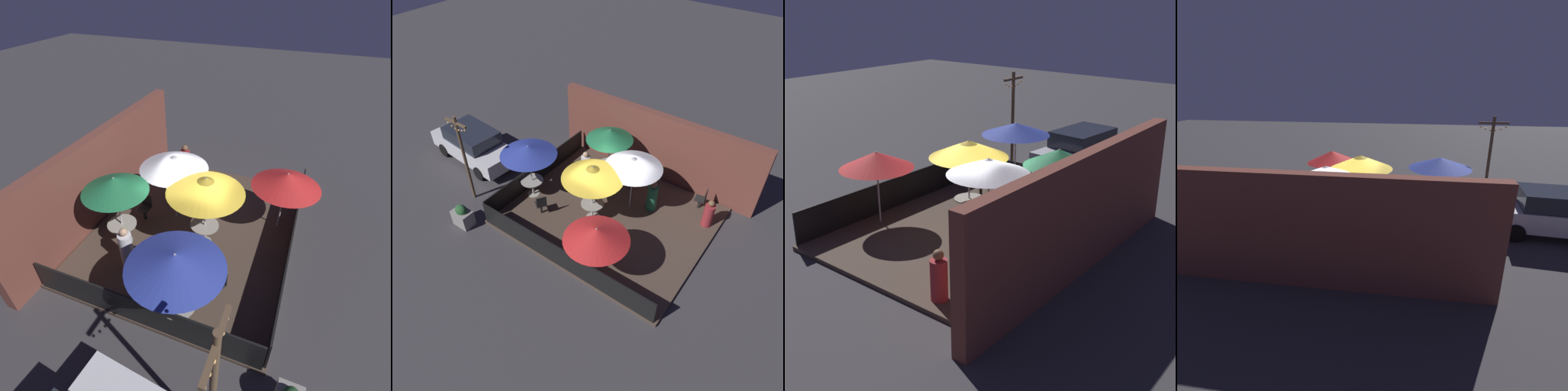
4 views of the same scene
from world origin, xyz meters
TOP-DOWN VIEW (x-y plane):
  - ground_plane at (0.00, 0.00)m, footprint 60.00×60.00m
  - patio_deck at (0.00, 0.00)m, footprint 7.55×6.34m
  - building_wall at (0.00, 3.40)m, footprint 9.15×0.36m
  - fence_front at (0.00, -3.13)m, footprint 7.35×0.05m
  - fence_side_left at (-3.73, 0.00)m, footprint 0.05×6.14m
  - patio_umbrella_0 at (-0.50, -0.52)m, footprint 2.29×2.29m
  - patio_umbrella_1 at (-1.38, 1.91)m, footprint 1.95×1.95m
  - patio_umbrella_2 at (-3.30, -0.86)m, footprint 2.23×2.23m
  - patio_umbrella_3 at (0.37, 0.86)m, footprint 2.22×2.22m
  - patio_umbrella_4 at (1.14, -2.61)m, footprint 2.15×2.15m
  - dining_table_0 at (-0.50, -0.52)m, footprint 0.88×0.88m
  - dining_table_1 at (-1.38, 1.91)m, footprint 0.91×0.91m
  - dining_table_2 at (-3.30, -0.86)m, footprint 0.92×0.92m
  - patio_chair_0 at (-2.31, 0.52)m, footprint 0.56×0.56m
  - patio_chair_1 at (-0.11, 1.81)m, footprint 0.43×0.43m
  - patio_chair_2 at (-2.23, -1.54)m, footprint 0.55×0.55m
  - patio_chair_3 at (2.72, 2.46)m, footprint 0.45×0.45m
  - patron_0 at (1.11, 1.28)m, footprint 0.42×0.42m
  - patron_1 at (-2.15, 1.29)m, footprint 0.53×0.53m
  - patron_2 at (3.28, 1.73)m, footprint 0.44×0.44m
  - planter_box at (-4.37, -3.67)m, footprint 0.76×0.53m
  - light_post at (-5.27, -2.37)m, footprint 1.10×0.12m
  - parked_car_0 at (-7.26, -0.49)m, footprint 4.50×2.09m

SIDE VIEW (x-z plane):
  - ground_plane at x=0.00m, z-range 0.00..0.00m
  - patio_deck at x=0.00m, z-range 0.00..0.12m
  - planter_box at x=-4.37m, z-range -0.05..0.92m
  - fence_front at x=0.00m, z-range 0.12..1.07m
  - fence_side_left at x=-3.73m, z-range 0.12..1.07m
  - patio_chair_1 at x=-0.11m, z-range 0.16..1.08m
  - patio_chair_3 at x=2.72m, z-range 0.16..1.09m
  - patio_chair_2 at x=-2.23m, z-range 0.17..1.11m
  - patio_chair_0 at x=-2.31m, z-range 0.17..1.11m
  - patron_2 at x=3.28m, z-range 0.05..1.27m
  - dining_table_1 at x=-1.38m, z-range 0.34..1.08m
  - dining_table_0 at x=-0.50m, z-range 0.34..1.09m
  - dining_table_2 at x=-3.30m, z-range 0.34..1.09m
  - patron_0 at x=1.11m, z-range 0.05..1.40m
  - patron_1 at x=-2.15m, z-range 0.05..1.44m
  - parked_car_0 at x=-7.26m, z-range 0.04..1.66m
  - building_wall at x=0.00m, z-range 0.00..3.07m
  - patio_umbrella_4 at x=1.14m, z-range 0.95..3.09m
  - light_post at x=-5.27m, z-range 0.23..4.07m
  - patio_umbrella_3 at x=0.37m, z-range 1.12..3.54m
  - patio_umbrella_1 at x=-1.38m, z-range 1.12..3.58m
  - patio_umbrella_2 at x=-3.30m, z-range 1.13..3.56m
  - patio_umbrella_0 at x=-0.50m, z-range 1.11..3.60m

